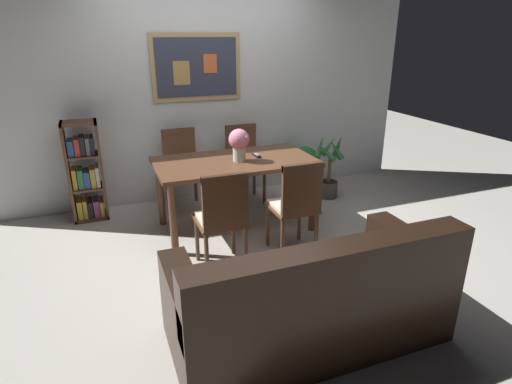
% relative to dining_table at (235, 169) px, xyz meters
% --- Properties ---
extents(ground_plane, '(12.00, 12.00, 0.00)m').
position_rel_dining_table_xyz_m(ground_plane, '(0.04, -0.38, -0.65)').
color(ground_plane, '#B7B2A8').
extents(wall_back_with_painting, '(5.20, 0.14, 2.60)m').
position_rel_dining_table_xyz_m(wall_back_with_painting, '(0.04, 1.10, 0.66)').
color(wall_back_with_painting, silver).
rests_on(wall_back_with_painting, ground_plane).
extents(dining_table, '(1.59, 0.87, 0.74)m').
position_rel_dining_table_xyz_m(dining_table, '(0.00, 0.00, 0.00)').
color(dining_table, brown).
rests_on(dining_table, ground_plane).
extents(dining_chair_near_left, '(0.40, 0.41, 0.91)m').
position_rel_dining_table_xyz_m(dining_chair_near_left, '(-0.38, -0.79, -0.11)').
color(dining_chair_near_left, brown).
rests_on(dining_chair_near_left, ground_plane).
extents(dining_chair_near_right, '(0.40, 0.41, 0.91)m').
position_rel_dining_table_xyz_m(dining_chair_near_right, '(0.33, -0.75, -0.11)').
color(dining_chair_near_right, brown).
rests_on(dining_chair_near_right, ground_plane).
extents(dining_chair_far_left, '(0.40, 0.41, 0.91)m').
position_rel_dining_table_xyz_m(dining_chair_far_left, '(-0.39, 0.79, -0.11)').
color(dining_chair_far_left, brown).
rests_on(dining_chair_far_left, ground_plane).
extents(dining_chair_far_right, '(0.40, 0.41, 0.91)m').
position_rel_dining_table_xyz_m(dining_chair_far_right, '(0.35, 0.74, -0.11)').
color(dining_chair_far_right, brown).
rests_on(dining_chair_far_right, ground_plane).
extents(leather_couch, '(1.80, 0.84, 0.84)m').
position_rel_dining_table_xyz_m(leather_couch, '(-0.10, -1.85, -0.34)').
color(leather_couch, black).
rests_on(leather_couch, ground_plane).
extents(bookshelf, '(0.36, 0.28, 1.09)m').
position_rel_dining_table_xyz_m(bookshelf, '(-1.43, 0.81, -0.15)').
color(bookshelf, brown).
rests_on(bookshelf, ground_plane).
extents(potted_ivy, '(0.37, 0.37, 0.60)m').
position_rel_dining_table_xyz_m(potted_ivy, '(1.20, 0.78, -0.33)').
color(potted_ivy, brown).
rests_on(potted_ivy, ground_plane).
extents(potted_palm, '(0.37, 0.42, 0.82)m').
position_rel_dining_table_xyz_m(potted_palm, '(1.35, 0.41, -0.31)').
color(potted_palm, '#4C4742').
rests_on(potted_palm, ground_plane).
extents(flower_vase, '(0.21, 0.21, 0.32)m').
position_rel_dining_table_xyz_m(flower_vase, '(0.03, -0.05, 0.29)').
color(flower_vase, beige).
rests_on(flower_vase, dining_table).
extents(tv_remote, '(0.05, 0.16, 0.02)m').
position_rel_dining_table_xyz_m(tv_remote, '(0.25, 0.05, 0.11)').
color(tv_remote, black).
rests_on(tv_remote, dining_table).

